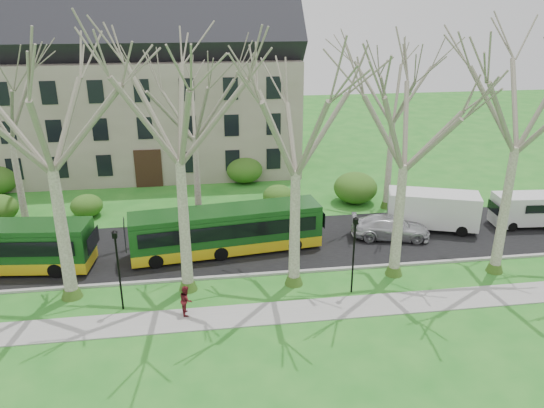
{
  "coord_description": "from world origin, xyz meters",
  "views": [
    {
      "loc": [
        -1.75,
        -25.07,
        14.82
      ],
      "look_at": [
        2.24,
        3.0,
        3.76
      ],
      "focal_mm": 35.0,
      "sensor_mm": 36.0,
      "label": 1
    }
  ],
  "objects_px": {
    "sedan": "(391,227)",
    "bus_follow": "(227,230)",
    "pedestrian_b": "(186,300)",
    "van_b": "(532,210)",
    "van_a": "(432,211)"
  },
  "relations": [
    {
      "from": "pedestrian_b",
      "to": "bus_follow",
      "type": "bearing_deg",
      "value": -24.98
    },
    {
      "from": "van_b",
      "to": "pedestrian_b",
      "type": "xyz_separation_m",
      "value": [
        -23.46,
        -7.78,
        -0.36
      ]
    },
    {
      "from": "sedan",
      "to": "van_a",
      "type": "xyz_separation_m",
      "value": [
        3.28,
        1.08,
        0.56
      ]
    },
    {
      "from": "sedan",
      "to": "bus_follow",
      "type": "bearing_deg",
      "value": 104.87
    },
    {
      "from": "sedan",
      "to": "van_b",
      "type": "relative_size",
      "value": 0.97
    },
    {
      "from": "sedan",
      "to": "pedestrian_b",
      "type": "xyz_separation_m",
      "value": [
        -13.19,
        -7.21,
        0.04
      ]
    },
    {
      "from": "bus_follow",
      "to": "pedestrian_b",
      "type": "bearing_deg",
      "value": -116.97
    },
    {
      "from": "bus_follow",
      "to": "pedestrian_b",
      "type": "height_order",
      "value": "bus_follow"
    },
    {
      "from": "bus_follow",
      "to": "pedestrian_b",
      "type": "xyz_separation_m",
      "value": [
        -2.44,
        -6.72,
        -0.68
      ]
    },
    {
      "from": "bus_follow",
      "to": "van_b",
      "type": "bearing_deg",
      "value": -4.12
    },
    {
      "from": "sedan",
      "to": "van_b",
      "type": "distance_m",
      "value": 10.3
    },
    {
      "from": "bus_follow",
      "to": "van_a",
      "type": "height_order",
      "value": "bus_follow"
    },
    {
      "from": "van_b",
      "to": "pedestrian_b",
      "type": "distance_m",
      "value": 24.72
    },
    {
      "from": "van_b",
      "to": "bus_follow",
      "type": "bearing_deg",
      "value": -172.65
    },
    {
      "from": "sedan",
      "to": "pedestrian_b",
      "type": "distance_m",
      "value": 15.03
    }
  ]
}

